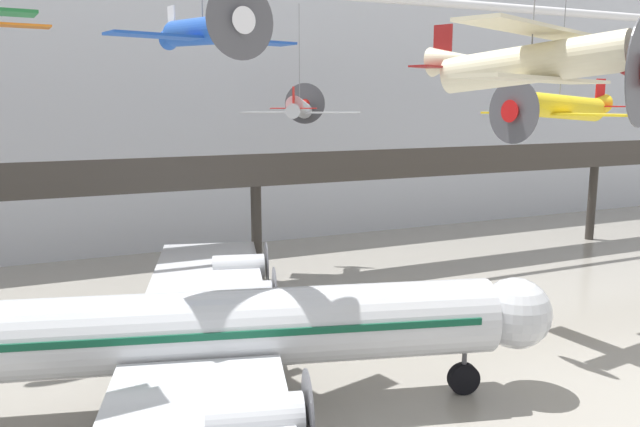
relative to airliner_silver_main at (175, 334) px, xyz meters
The scene contains 7 objects.
hangar_back_wall 30.68m from the airliner_silver_main, 73.11° to the left, with size 140.00×3.00×22.37m.
mezzanine_walkway 17.98m from the airliner_silver_main, 60.67° to the left, with size 110.00×3.20×8.65m.
airliner_silver_main is the anchor object (origin of this frame).
suspended_plane_blue_trainer 11.70m from the airliner_silver_main, 51.63° to the left, with size 7.83×6.51×4.87m.
suspended_plane_yellow_lowwing 20.07m from the airliner_silver_main, ahead, with size 6.71×8.22×8.17m.
suspended_plane_cream_biplane 15.48m from the airliner_silver_main, 39.84° to the right, with size 8.08×7.06×7.01m.
suspended_plane_silver_racer 22.15m from the airliner_silver_main, 54.58° to the left, with size 7.68×6.89×7.87m.
Camera 1 is at (-12.70, -8.73, 11.81)m, focal length 35.00 mm.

